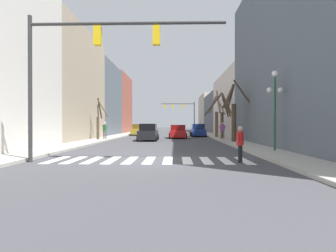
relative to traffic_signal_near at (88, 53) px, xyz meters
name	(u,v)px	position (x,y,z in m)	size (l,w,h in m)	color
ground_plane	(149,160)	(2.67, 0.76, -4.91)	(240.00, 240.00, 0.00)	#424247
sidewalk_left	(11,158)	(-4.01, 0.76, -4.83)	(2.24, 90.00, 0.15)	#ADA89E
sidewalk_right	(291,159)	(9.36, 0.76, -4.83)	(2.24, 90.00, 0.15)	#ADA89E
building_row_left	(72,91)	(-8.13, 18.63, 0.74)	(6.00, 48.62, 11.75)	beige
building_row_right	(244,98)	(13.48, 24.84, 0.49)	(6.00, 67.58, 13.87)	#515B66
crosswalk_stripes	(149,160)	(2.67, 0.76, -4.90)	(9.45, 2.60, 0.01)	white
traffic_signal_near	(88,53)	(0.00, 0.00, 0.00)	(8.89, 0.28, 6.62)	#2D2D2D
traffic_signal_far	(182,110)	(5.38, 44.05, -0.11)	(7.13, 0.28, 6.44)	#2D2D2D
street_lamp_right_corner	(275,94)	(9.84, 4.07, -1.41)	(0.95, 0.36, 4.76)	#1E4C2D
car_parked_left_far	(178,132)	(4.26, 20.38, -4.14)	(2.14, 4.30, 1.63)	red
car_parked_left_mid	(139,130)	(-1.78, 28.97, -4.11)	(1.99, 4.89, 1.72)	#A38423
car_driving_away_lane	(148,133)	(1.11, 15.69, -4.09)	(2.03, 4.45, 1.76)	black
car_parked_left_near	(198,131)	(7.11, 24.87, -4.10)	(2.02, 4.53, 1.74)	navy
pedestrian_crossing_street	(222,129)	(8.94, 16.26, -3.71)	(0.76, 0.29, 1.76)	#7A705B
pedestrian_on_right_sidewalk	(240,141)	(6.84, 0.16, -3.94)	(0.43, 0.64, 1.63)	black
pedestrian_on_left_sidewalk	(105,129)	(-3.53, 15.86, -3.71)	(0.70, 0.48, 1.78)	#4C4C51
street_tree_left_mid	(222,115)	(9.22, 17.92, -2.21)	(3.18, 3.39, 5.14)	#473828
street_tree_left_far	(99,121)	(-4.03, 15.39, -2.85)	(1.56, 2.07, 4.31)	#473828
street_tree_right_far	(233,112)	(9.15, 12.07, -2.05)	(2.90, 2.41, 5.58)	#473828
street_tree_right_mid	(217,116)	(9.01, 20.55, -2.24)	(2.30, 2.66, 5.81)	brown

